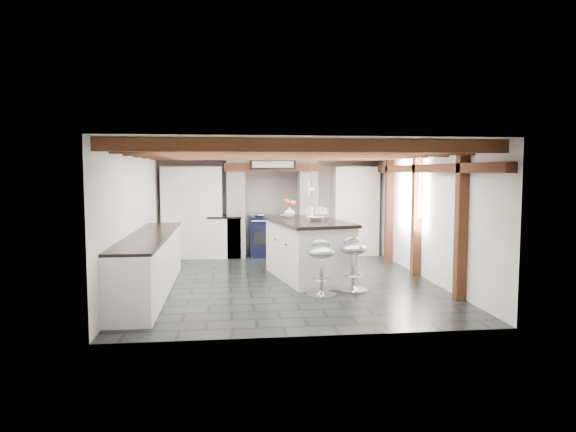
{
  "coord_description": "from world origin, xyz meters",
  "views": [
    {
      "loc": [
        -0.96,
        -8.72,
        1.9
      ],
      "look_at": [
        0.1,
        0.4,
        1.1
      ],
      "focal_mm": 32.0,
      "sensor_mm": 36.0,
      "label": 1
    }
  ],
  "objects": [
    {
      "name": "ground",
      "position": [
        0.0,
        0.0,
        0.0
      ],
      "size": [
        6.0,
        6.0,
        0.0
      ],
      "primitive_type": "plane",
      "color": "black",
      "rests_on": "ground"
    },
    {
      "name": "kitchen_island",
      "position": [
        0.43,
        0.21,
        0.53
      ],
      "size": [
        1.46,
        2.27,
        1.39
      ],
      "rotation": [
        0.0,
        0.0,
        0.18
      ],
      "color": "white",
      "rests_on": "ground"
    },
    {
      "name": "room_shell",
      "position": [
        -0.61,
        1.42,
        1.07
      ],
      "size": [
        6.0,
        6.03,
        6.0
      ],
      "color": "silver",
      "rests_on": "ground"
    },
    {
      "name": "bar_stool_near",
      "position": [
        0.98,
        -0.86,
        0.54
      ],
      "size": [
        0.55,
        0.55,
        0.87
      ],
      "rotation": [
        0.0,
        0.0,
        0.37
      ],
      "color": "silver",
      "rests_on": "ground"
    },
    {
      "name": "bar_stool_far",
      "position": [
        0.44,
        -1.1,
        0.53
      ],
      "size": [
        0.55,
        0.55,
        0.86
      ],
      "rotation": [
        0.0,
        0.0,
        -0.39
      ],
      "color": "silver",
      "rests_on": "ground"
    },
    {
      "name": "range_cooker",
      "position": [
        0.0,
        2.68,
        0.47
      ],
      "size": [
        1.0,
        0.63,
        0.99
      ],
      "color": "black",
      "rests_on": "ground"
    }
  ]
}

